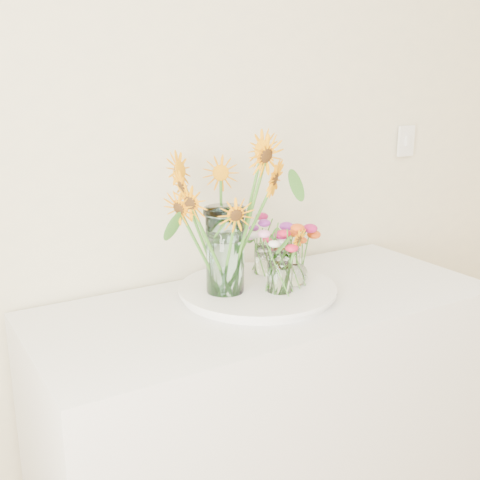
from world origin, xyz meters
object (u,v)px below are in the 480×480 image
at_px(mason_jar, 225,251).
at_px(small_vase_c, 263,260).
at_px(counter, 266,432).
at_px(small_vase_a, 280,272).
at_px(tray, 258,292).
at_px(small_vase_b, 295,267).

bearing_deg(mason_jar, small_vase_c, 23.96).
height_order(counter, small_vase_c, small_vase_c).
distance_m(small_vase_a, small_vase_c, 0.17).
relative_size(small_vase_a, small_vase_c, 1.30).
bearing_deg(tray, small_vase_c, 49.42).
bearing_deg(mason_jar, small_vase_a, -30.57).
bearing_deg(small_vase_a, counter, 141.68).
bearing_deg(small_vase_a, mason_jar, 149.43).
bearing_deg(small_vase_c, mason_jar, -156.04).
xyz_separation_m(counter, mason_jar, (-0.11, 0.06, 0.61)).
distance_m(small_vase_b, small_vase_c, 0.14).
xyz_separation_m(mason_jar, small_vase_b, (0.22, -0.05, -0.07)).
relative_size(counter, small_vase_a, 10.81).
distance_m(tray, small_vase_a, 0.11).
bearing_deg(tray, counter, -80.64).
relative_size(tray, small_vase_c, 4.59).
xyz_separation_m(small_vase_b, small_vase_c, (-0.03, 0.14, -0.01)).
relative_size(mason_jar, small_vase_b, 2.19).
distance_m(mason_jar, small_vase_c, 0.22).
xyz_separation_m(counter, tray, (-0.01, 0.05, 0.46)).
relative_size(mason_jar, small_vase_c, 2.63).
distance_m(small_vase_a, small_vase_b, 0.08).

